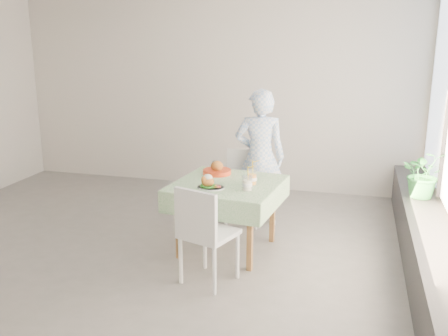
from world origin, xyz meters
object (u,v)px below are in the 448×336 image
(chair_near, at_px, (208,253))
(diner, at_px, (260,158))
(chair_far, at_px, (242,201))
(cafe_table, at_px, (227,208))
(potted_plant, at_px, (425,174))
(main_dish, at_px, (209,184))
(juice_cup_orange, at_px, (252,178))

(chair_near, height_order, diner, diner)
(chair_far, bearing_deg, cafe_table, -88.11)
(potted_plant, bearing_deg, chair_far, 179.63)
(cafe_table, xyz_separation_m, potted_plant, (1.99, 0.80, 0.31))
(chair_far, relative_size, chair_near, 0.95)
(chair_near, height_order, potted_plant, potted_plant)
(chair_near, bearing_deg, potted_plant, 37.95)
(chair_far, distance_m, main_dish, 1.17)
(chair_far, bearing_deg, main_dish, -95.30)
(main_dish, bearing_deg, chair_near, -74.69)
(cafe_table, distance_m, chair_near, 0.76)
(chair_near, bearing_deg, juice_cup_orange, 71.84)
(potted_plant, bearing_deg, chair_near, -142.05)
(cafe_table, distance_m, diner, 0.95)
(chair_near, distance_m, potted_plant, 2.55)
(diner, xyz_separation_m, juice_cup_orange, (0.09, -0.87, -0.00))
(potted_plant, bearing_deg, diner, 177.75)
(cafe_table, bearing_deg, chair_far, 91.89)
(potted_plant, bearing_deg, main_dish, -153.93)
(main_dish, bearing_deg, diner, 75.24)
(juice_cup_orange, distance_m, potted_plant, 1.91)
(chair_far, height_order, diner, diner)
(chair_near, relative_size, juice_cup_orange, 3.15)
(chair_far, bearing_deg, chair_near, -88.48)
(main_dish, bearing_deg, juice_cup_orange, 31.55)
(chair_near, xyz_separation_m, potted_plant, (1.97, 1.54, 0.48))
(diner, xyz_separation_m, main_dish, (-0.29, -1.11, -0.02))
(cafe_table, xyz_separation_m, chair_near, (0.01, -0.74, -0.17))
(chair_far, relative_size, potted_plant, 1.64)
(chair_far, xyz_separation_m, juice_cup_orange, (0.28, -0.81, 0.54))
(cafe_table, height_order, main_dish, main_dish)
(cafe_table, bearing_deg, juice_cup_orange, -0.25)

